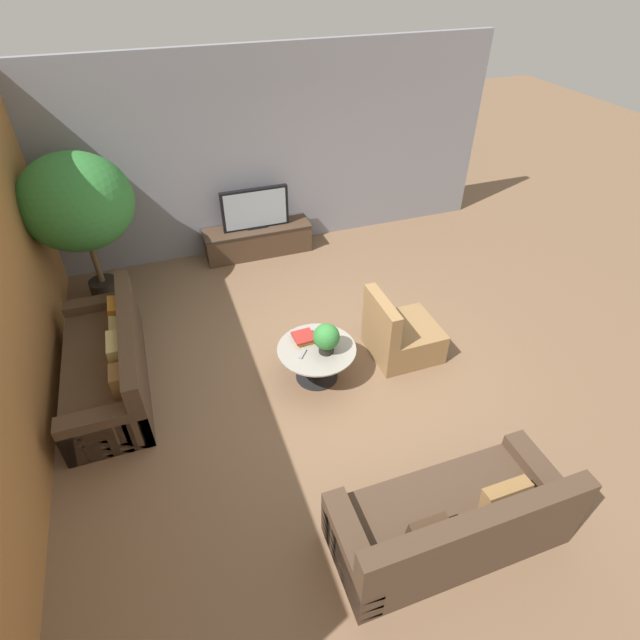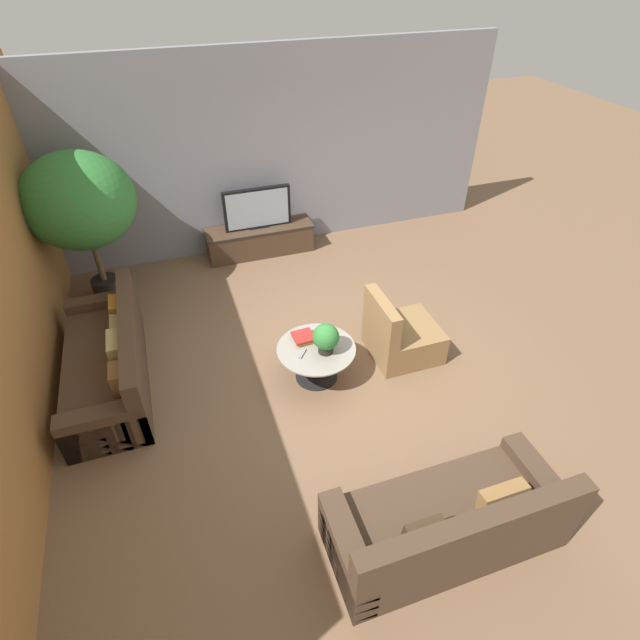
# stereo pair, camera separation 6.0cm
# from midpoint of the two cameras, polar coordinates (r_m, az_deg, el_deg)

# --- Properties ---
(ground_plane) EXTENTS (24.00, 24.00, 0.00)m
(ground_plane) POSITION_cam_midpoint_polar(r_m,az_deg,el_deg) (6.11, 1.96, -5.13)
(ground_plane) COLOR brown
(back_wall_stone) EXTENTS (7.40, 0.12, 3.00)m
(back_wall_stone) POSITION_cam_midpoint_polar(r_m,az_deg,el_deg) (8.03, -6.64, 18.39)
(back_wall_stone) COLOR gray
(back_wall_stone) RESTS_ON ground
(media_console) EXTENTS (1.71, 0.50, 0.46)m
(media_console) POSITION_cam_midpoint_polar(r_m,az_deg,el_deg) (8.21, -7.34, 9.10)
(media_console) COLOR #473323
(media_console) RESTS_ON ground
(television) EXTENTS (1.05, 0.13, 0.64)m
(television) POSITION_cam_midpoint_polar(r_m,az_deg,el_deg) (7.96, -7.65, 12.47)
(television) COLOR black
(television) RESTS_ON media_console
(coffee_table) EXTENTS (0.90, 0.90, 0.44)m
(coffee_table) POSITION_cam_midpoint_polar(r_m,az_deg,el_deg) (5.75, -0.68, -4.26)
(coffee_table) COLOR black
(coffee_table) RESTS_ON ground
(couch_by_wall) EXTENTS (0.84, 2.19, 0.84)m
(couch_by_wall) POSITION_cam_midpoint_polar(r_m,az_deg,el_deg) (6.18, -23.20, -4.70)
(couch_by_wall) COLOR #4C3828
(couch_by_wall) RESTS_ON ground
(couch_near_entry) EXTENTS (1.98, 0.84, 0.84)m
(couch_near_entry) POSITION_cam_midpoint_polar(r_m,az_deg,el_deg) (4.62, 14.45, -21.49)
(couch_near_entry) COLOR #4C3828
(couch_near_entry) RESTS_ON ground
(armchair_wicker) EXTENTS (0.80, 0.76, 0.86)m
(armchair_wicker) POSITION_cam_midpoint_polar(r_m,az_deg,el_deg) (6.17, 8.86, -1.77)
(armchair_wicker) COLOR olive
(armchair_wicker) RESTS_ON ground
(potted_palm_tall) EXTENTS (1.39, 1.39, 2.10)m
(potted_palm_tall) POSITION_cam_midpoint_polar(r_m,az_deg,el_deg) (7.10, -26.23, 11.81)
(potted_palm_tall) COLOR black
(potted_palm_tall) RESTS_ON ground
(potted_plant_tabletop) EXTENTS (0.30, 0.30, 0.37)m
(potted_plant_tabletop) POSITION_cam_midpoint_polar(r_m,az_deg,el_deg) (5.49, 0.42, -2.05)
(potted_plant_tabletop) COLOR black
(potted_plant_tabletop) RESTS_ON coffee_table
(book_stack) EXTENTS (0.24, 0.25, 0.07)m
(book_stack) POSITION_cam_midpoint_polar(r_m,az_deg,el_deg) (5.74, -2.20, -2.05)
(book_stack) COLOR gold
(book_stack) RESTS_ON coffee_table
(remote_black) EXTENTS (0.04, 0.16, 0.02)m
(remote_black) POSITION_cam_midpoint_polar(r_m,az_deg,el_deg) (5.87, 0.08, -1.35)
(remote_black) COLOR black
(remote_black) RESTS_ON coffee_table
(remote_silver) EXTENTS (0.13, 0.15, 0.02)m
(remote_silver) POSITION_cam_midpoint_polar(r_m,az_deg,el_deg) (5.58, -2.31, -3.88)
(remote_silver) COLOR gray
(remote_silver) RESTS_ON coffee_table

